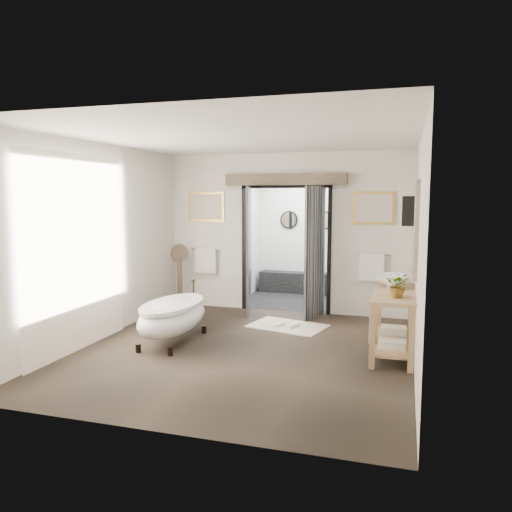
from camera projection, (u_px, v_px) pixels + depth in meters
name	position (u px, v px, depth m)	size (l,w,h in m)	color
ground_plane	(244.00, 351.00, 6.89)	(5.00, 5.00, 0.00)	#42362A
room_shell	(238.00, 216.00, 6.58)	(4.52, 5.02, 2.91)	silver
shower_room	(302.00, 254.00, 10.58)	(2.22, 2.01, 2.51)	black
back_wall_dressing	(284.00, 228.00, 8.91)	(3.82, 0.79, 2.52)	black
clawfoot_tub	(173.00, 316.00, 7.25)	(0.73, 1.64, 0.80)	black
vanity	(392.00, 316.00, 6.74)	(0.57, 1.60, 0.85)	tan
pedestal_mirror	(180.00, 281.00, 9.45)	(0.36, 0.24, 1.23)	#72634E
rug	(288.00, 326.00, 8.17)	(1.20, 0.80, 0.01)	beige
slippers	(285.00, 325.00, 8.10)	(0.45, 0.28, 0.05)	white
basin	(391.00, 281.00, 7.03)	(0.51, 0.51, 0.17)	white
plant	(399.00, 285.00, 6.26)	(0.29, 0.26, 0.33)	gray
soap_bottle_a	(391.00, 282.00, 6.81)	(0.10, 0.10, 0.21)	gray
soap_bottle_b	(394.00, 278.00, 7.33)	(0.13, 0.13, 0.16)	gray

